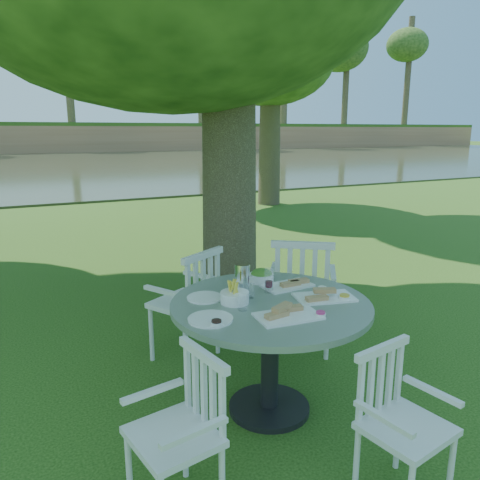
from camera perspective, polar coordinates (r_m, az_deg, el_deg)
name	(u,v)px	position (r m, az deg, el deg)	size (l,w,h in m)	color
ground	(249,328)	(4.68, 1.09, -10.68)	(140.00, 140.00, 0.00)	#1A3E0C
table	(270,325)	(3.18, 3.72, -10.30)	(1.32, 1.32, 0.80)	black
chair_ne	(302,287)	(4.03, 7.55, -5.70)	(0.70, 0.69, 1.02)	silver
chair_nw	(193,297)	(3.90, -5.77, -6.92)	(0.64, 0.63, 0.96)	silver
chair_sw	(188,420)	(2.52, -6.41, -20.96)	(0.46, 0.49, 0.83)	silver
chair_se	(394,411)	(2.71, 18.26, -19.19)	(0.47, 0.45, 0.81)	silver
tableware	(260,292)	(3.17, 2.40, -6.40)	(1.18, 0.89, 0.21)	white
river	(51,167)	(26.94, -22.07, 8.28)	(100.00, 28.00, 0.12)	#2C321D
far_bank	(28,64)	(45.30, -24.45, 18.94)	(100.00, 18.00, 15.20)	#976646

